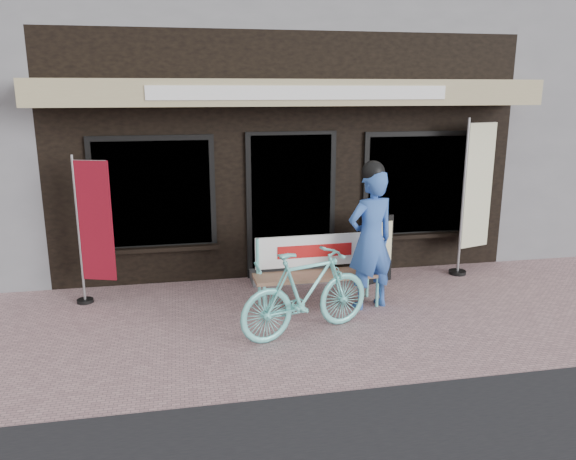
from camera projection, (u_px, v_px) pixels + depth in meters
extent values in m
plane|color=#B08788|center=(323.00, 327.00, 6.80)|extent=(70.00, 70.00, 0.00)
cube|color=black|center=(261.00, 141.00, 11.12)|extent=(7.00, 6.00, 3.60)
cube|color=tan|center=(296.00, 93.00, 7.70)|extent=(7.00, 0.80, 0.35)
cube|color=white|center=(302.00, 93.00, 7.31)|extent=(4.00, 0.02, 0.18)
cube|color=black|center=(291.00, 205.00, 8.41)|extent=(1.20, 0.06, 2.10)
cube|color=black|center=(291.00, 206.00, 8.40)|extent=(1.35, 0.04, 2.20)
cube|color=black|center=(154.00, 194.00, 7.98)|extent=(1.60, 0.06, 1.50)
cube|color=black|center=(417.00, 185.00, 8.73)|extent=(1.60, 0.06, 1.50)
cube|color=black|center=(153.00, 194.00, 7.97)|extent=(1.75, 0.04, 1.65)
cube|color=black|center=(417.00, 185.00, 8.72)|extent=(1.75, 0.04, 1.65)
cube|color=black|center=(157.00, 249.00, 8.12)|extent=(1.80, 0.18, 0.06)
cube|color=black|center=(416.00, 235.00, 8.86)|extent=(1.80, 0.18, 0.06)
cube|color=#59595B|center=(294.00, 275.00, 8.44)|extent=(1.30, 0.45, 0.15)
cylinder|color=#6ED7D0|center=(264.00, 301.00, 7.07)|extent=(0.04, 0.04, 0.40)
cylinder|color=#6ED7D0|center=(259.00, 291.00, 7.43)|extent=(0.04, 0.04, 0.40)
cylinder|color=#6ED7D0|center=(377.00, 292.00, 7.38)|extent=(0.04, 0.04, 0.40)
cylinder|color=#6ED7D0|center=(367.00, 283.00, 7.74)|extent=(0.04, 0.04, 0.40)
cube|color=#8F674E|center=(318.00, 275.00, 7.35)|extent=(1.70, 0.46, 0.05)
cylinder|color=#6ED7D0|center=(258.00, 258.00, 7.31)|extent=(0.04, 0.04, 0.52)
cylinder|color=#6ED7D0|center=(370.00, 251.00, 7.63)|extent=(0.04, 0.04, 0.52)
cube|color=white|center=(314.00, 250.00, 7.48)|extent=(1.60, 0.07, 0.42)
cube|color=#B21414|center=(315.00, 251.00, 7.45)|extent=(1.02, 0.03, 0.17)
cylinder|color=#6ED7D0|center=(258.00, 268.00, 7.14)|extent=(0.05, 0.42, 0.04)
cylinder|color=#6ED7D0|center=(376.00, 260.00, 7.47)|extent=(0.05, 0.42, 0.04)
imported|color=#335CB1|center=(371.00, 240.00, 7.21)|extent=(0.75, 0.59, 1.82)
sphere|color=black|center=(373.00, 172.00, 6.99)|extent=(0.36, 0.36, 0.29)
imported|color=#6ED7D0|center=(306.00, 292.00, 6.48)|extent=(1.77, 1.01, 1.02)
cylinder|color=gray|center=(79.00, 231.00, 7.33)|extent=(0.04, 0.04, 1.99)
cylinder|color=gray|center=(89.00, 161.00, 7.07)|extent=(0.44, 0.16, 0.02)
cube|color=maroon|center=(96.00, 221.00, 7.26)|extent=(0.44, 0.17, 1.58)
cylinder|color=black|center=(85.00, 301.00, 7.56)|extent=(0.27, 0.27, 0.05)
cylinder|color=gray|center=(463.00, 198.00, 8.44)|extent=(0.05, 0.05, 2.39)
cylinder|color=gray|center=(482.00, 123.00, 8.30)|extent=(0.53, 0.18, 0.03)
cube|color=beige|center=(478.00, 186.00, 8.54)|extent=(0.53, 0.19, 1.90)
cylinder|color=black|center=(457.00, 272.00, 8.73)|extent=(0.32, 0.32, 0.05)
cube|color=black|center=(378.00, 249.00, 8.25)|extent=(0.50, 0.27, 1.01)
cube|color=beige|center=(380.00, 243.00, 8.18)|extent=(0.40, 0.18, 0.62)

